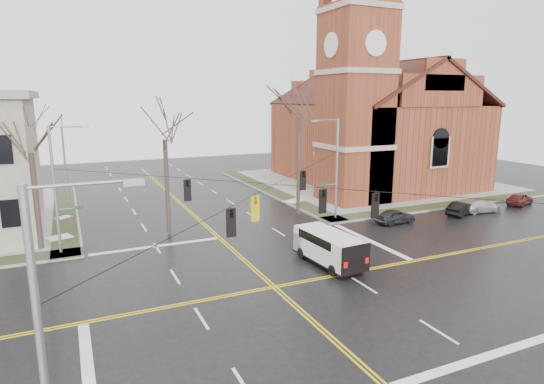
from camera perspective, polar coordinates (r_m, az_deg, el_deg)
name	(u,v)px	position (r m, az deg, el deg)	size (l,w,h in m)	color
ground	(274,287)	(27.48, 0.27, -11.84)	(120.00, 120.00, 0.00)	black
sidewalks	(274,286)	(27.45, 0.27, -11.69)	(80.00, 80.00, 0.17)	gray
road_markings	(274,287)	(27.48, 0.27, -11.83)	(100.00, 100.00, 0.01)	gold
church	(370,118)	(59.34, 12.23, 9.09)	(24.28, 27.48, 27.50)	brown
signal_pole_ne	(335,166)	(41.17, 7.93, 3.24)	(2.75, 0.22, 9.00)	gray
signal_pole_nw	(57,186)	(34.89, -25.35, 0.65)	(2.75, 0.22, 9.00)	gray
signal_pole_sw	(50,353)	(12.91, -26.12, -17.65)	(2.75, 0.22, 9.00)	gray
span_wires	(274,184)	(25.62, 0.29, 0.96)	(23.02, 23.02, 0.03)	black
traffic_signals	(279,200)	(25.19, 0.92, -0.97)	(8.21, 8.26, 1.30)	black
streetlight_north_a	(66,162)	(51.27, -24.43, 3.44)	(2.30, 0.20, 8.00)	gray
streetlight_north_b	(65,144)	(71.15, -24.57, 5.50)	(2.30, 0.20, 8.00)	gray
cargo_van	(327,245)	(30.92, 6.92, -6.63)	(2.62, 5.86, 2.17)	white
parked_car_a	(395,216)	(41.85, 15.21, -2.95)	(1.51, 3.75, 1.28)	black
parked_car_b	(461,208)	(46.83, 22.64, -1.91)	(1.34, 3.84, 1.27)	black
parked_car_c	(480,206)	(48.65, 24.62, -1.59)	(1.76, 4.33, 1.26)	#B2B2B5
parked_car_d	(520,199)	(53.79, 28.67, -0.75)	(1.53, 3.80, 1.30)	#511917
tree_nw_far	(30,146)	(36.17, -28.05, 5.10)	(4.00, 4.00, 10.55)	#362B22
tree_nw_near	(164,133)	(36.98, -13.34, 7.17)	(4.00, 4.00, 11.35)	#362B22
tree_ne	(299,110)	(41.80, 3.44, 10.20)	(4.00, 4.00, 13.63)	#362B22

